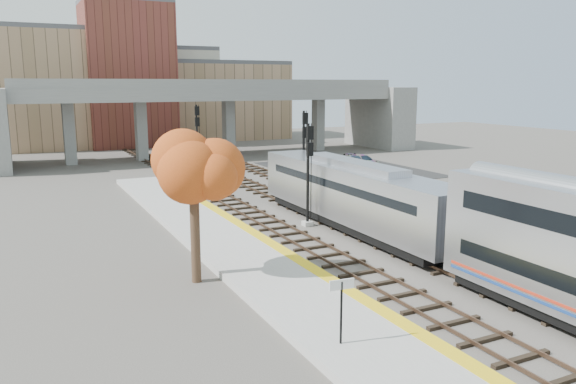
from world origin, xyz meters
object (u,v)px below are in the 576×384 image
signal_mast_near (308,177)px  locomotive (352,194)px  signal_mast_mid (304,155)px  car_c (363,161)px  car_a (351,167)px  tree (193,165)px  car_b (344,162)px  signal_mast_far (197,140)px

signal_mast_near → locomotive: bearing=-42.0°
signal_mast_mid → car_c: signal_mast_mid is taller
car_a → tree: bearing=-127.1°
locomotive → car_a: (11.74, 18.59, -1.58)m
car_a → car_c: (3.68, 3.41, 0.01)m
car_a → signal_mast_mid: bearing=-131.9°
signal_mast_near → car_b: size_ratio=1.75×
signal_mast_near → car_b: (15.30, 20.34, -2.51)m
tree → car_b: bearing=47.6°
tree → locomotive: bearing=23.1°
signal_mast_near → car_c: 26.79m
locomotive → signal_mast_mid: signal_mast_mid is taller
locomotive → car_b: 25.90m
signal_mast_mid → car_b: 16.59m
car_b → car_c: 2.23m
signal_mast_near → car_a: 21.83m
signal_mast_mid → signal_mast_far: (-4.10, 15.21, 0.02)m
signal_mast_far → car_a: (13.84, -6.91, -2.73)m
signal_mast_mid → car_b: bearing=46.8°
signal_mast_far → car_b: size_ratio=1.85×
tree → car_c: tree is taller
signal_mast_far → tree: 31.96m
signal_mast_far → tree: size_ratio=0.95×
signal_mast_far → car_a: 15.70m
signal_mast_far → car_b: 15.89m
car_b → car_c: car_c is taller
signal_mast_mid → locomotive: bearing=-101.0°
signal_mast_mid → signal_mast_far: size_ratio=0.99×
car_c → car_a: bearing=-147.5°
signal_mast_mid → car_a: bearing=40.5°
signal_mast_far → tree: tree is taller
signal_mast_near → tree: (-9.49, -6.84, 2.27)m
locomotive → signal_mast_near: signal_mast_near is taller
locomotive → car_b: locomotive is taller
car_b → signal_mast_mid: bearing=-148.8°
signal_mast_mid → car_a: size_ratio=1.80×
signal_mast_mid → tree: size_ratio=0.94×
car_b → car_c: (2.22, -0.22, 0.04)m
car_c → locomotive: bearing=-135.4°
signal_mast_mid → tree: 20.52m
signal_mast_near → car_b: bearing=53.1°
locomotive → signal_mast_near: (-2.10, 1.89, 0.89)m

